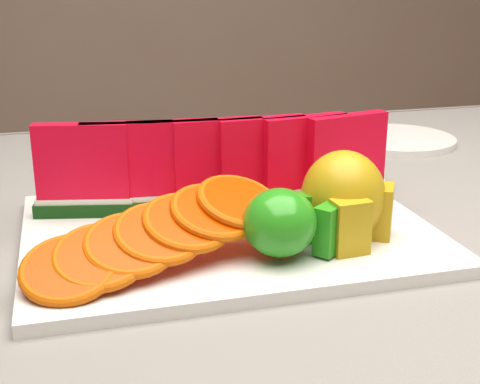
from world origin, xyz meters
The scene contains 11 objects.
table centered at (0.00, 0.00, 0.65)m, with size 1.40×0.90×0.75m.
tablecloth centered at (0.00, 0.00, 0.72)m, with size 1.53×1.03×0.20m.
platter centered at (-0.07, -0.01, 0.76)m, with size 0.40×0.30×0.01m.
apple_cluster centered at (-0.04, -0.09, 0.80)m, with size 0.10×0.08×0.06m.
pear_cluster centered at (0.03, -0.06, 0.81)m, with size 0.11×0.11×0.09m.
side_plate centered at (0.28, 0.30, 0.76)m, with size 0.22×0.22×0.01m.
fork centered at (-0.20, 0.18, 0.76)m, with size 0.10×0.19×0.00m.
watermelon_row centered at (-0.06, 0.05, 0.82)m, with size 0.39×0.07×0.10m.
orange_fan_front centered at (-0.15, -0.08, 0.80)m, with size 0.26×0.15×0.06m.
orange_fan_back centered at (-0.03, 0.12, 0.79)m, with size 0.39×0.12×0.05m.
tangerine_segments centered at (-0.05, 0.00, 0.78)m, with size 0.19×0.06×0.02m.
Camera 1 is at (-0.22, -0.61, 1.02)m, focal length 50.00 mm.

